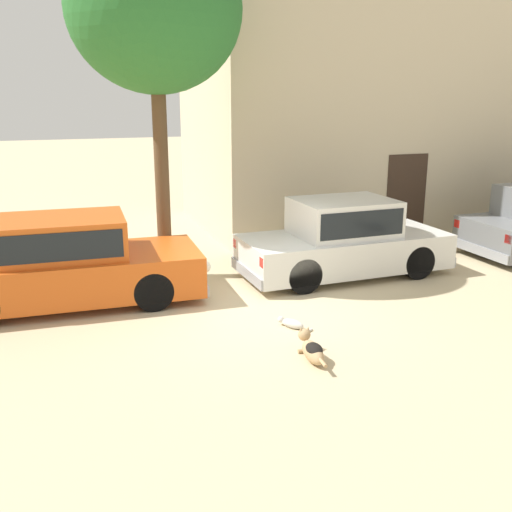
{
  "coord_description": "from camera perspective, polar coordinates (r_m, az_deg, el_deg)",
  "views": [
    {
      "loc": [
        -3.1,
        -8.75,
        3.55
      ],
      "look_at": [
        0.03,
        0.2,
        0.9
      ],
      "focal_mm": 41.25,
      "sensor_mm": 36.0,
      "label": 1
    }
  ],
  "objects": [
    {
      "name": "ground_plane",
      "position": [
        9.94,
        0.23,
        -5.31
      ],
      "size": [
        80.0,
        80.0,
        0.0
      ],
      "primitive_type": "plane",
      "color": "#CCB78E"
    },
    {
      "name": "stray_dog_spotted",
      "position": [
        8.18,
        5.45,
        -8.99
      ],
      "size": [
        0.29,
        1.01,
        0.35
      ],
      "rotation": [
        0.0,
        0.0,
        1.48
      ],
      "color": "tan",
      "rests_on": "ground_plane"
    },
    {
      "name": "stray_cat",
      "position": [
        9.24,
        3.47,
        -6.54
      ],
      "size": [
        0.43,
        0.55,
        0.15
      ],
      "rotation": [
        0.0,
        0.0,
        2.19
      ],
      "color": "beige",
      "rests_on": "ground_plane"
    },
    {
      "name": "parked_sedan_nearest",
      "position": [
        10.58,
        -17.93,
        -0.53
      ],
      "size": [
        4.71,
        1.97,
        1.52
      ],
      "rotation": [
        0.0,
        0.0,
        -0.04
      ],
      "color": "#D15619",
      "rests_on": "ground_plane"
    },
    {
      "name": "apartment_block",
      "position": [
        18.11,
        15.83,
        18.8
      ],
      "size": [
        12.83,
        5.17,
        9.46
      ],
      "color": "beige",
      "rests_on": "ground_plane"
    },
    {
      "name": "acacia_tree_left",
      "position": [
        11.43,
        -9.79,
        22.49
      ],
      "size": [
        3.15,
        2.83,
        6.49
      ],
      "color": "brown",
      "rests_on": "ground_plane"
    },
    {
      "name": "parked_sedan_second",
      "position": [
        11.79,
        8.52,
        1.69
      ],
      "size": [
        4.3,
        1.8,
        1.54
      ],
      "rotation": [
        0.0,
        0.0,
        0.03
      ],
      "color": "silver",
      "rests_on": "ground_plane"
    }
  ]
}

